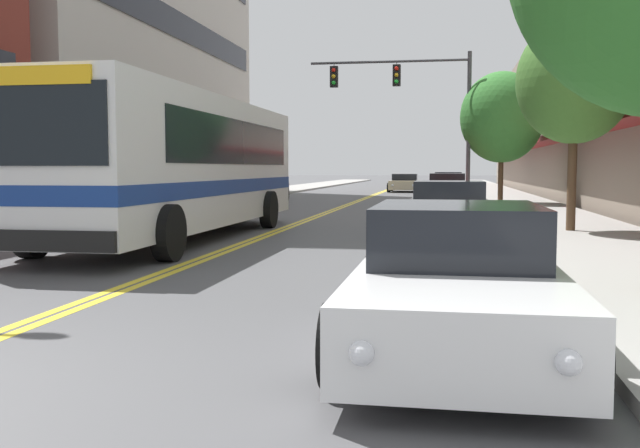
% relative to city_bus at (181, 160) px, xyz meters
% --- Properties ---
extents(ground_plane, '(240.00, 240.00, 0.00)m').
position_rel_city_bus_xyz_m(ground_plane, '(1.76, 25.56, -1.80)').
color(ground_plane, '#4C4C4F').
extents(sidewalk_left, '(3.66, 106.00, 0.13)m').
position_rel_city_bus_xyz_m(sidewalk_left, '(-5.57, 25.56, -1.74)').
color(sidewalk_left, '#9E9B96').
rests_on(sidewalk_left, ground_plane).
extents(sidewalk_right, '(3.66, 106.00, 0.13)m').
position_rel_city_bus_xyz_m(sidewalk_right, '(9.09, 25.56, -1.74)').
color(sidewalk_right, '#9E9B96').
rests_on(sidewalk_right, ground_plane).
extents(centre_line, '(0.34, 106.00, 0.01)m').
position_rel_city_bus_xyz_m(centre_line, '(1.76, 25.56, -1.80)').
color(centre_line, yellow).
rests_on(centre_line, ground_plane).
extents(storefront_row_right, '(9.10, 68.00, 9.48)m').
position_rel_city_bus_xyz_m(storefront_row_right, '(15.15, 25.56, 2.94)').
color(storefront_row_right, gray).
rests_on(storefront_row_right, ground_plane).
extents(city_bus, '(2.89, 11.66, 3.19)m').
position_rel_city_bus_xyz_m(city_bus, '(0.00, 0.00, 0.00)').
color(city_bus, silver).
rests_on(city_bus, ground_plane).
extents(car_dark_grey_parked_left_near, '(2.11, 4.68, 1.27)m').
position_rel_city_bus_xyz_m(car_dark_grey_parked_left_near, '(-2.63, 16.98, -1.20)').
color(car_dark_grey_parked_left_near, '#38383D').
rests_on(car_dark_grey_parked_left_near, ground_plane).
extents(car_charcoal_parked_left_mid, '(2.10, 4.65, 1.25)m').
position_rel_city_bus_xyz_m(car_charcoal_parked_left_mid, '(-2.50, 10.48, -1.22)').
color(car_charcoal_parked_left_mid, '#232328').
rests_on(car_charcoal_parked_left_mid, ground_plane).
extents(car_white_parked_right_foreground, '(1.98, 4.67, 1.29)m').
position_rel_city_bus_xyz_m(car_white_parked_right_foreground, '(6.13, -9.13, -1.21)').
color(car_white_parked_right_foreground, white).
rests_on(car_white_parked_right_foreground, ground_plane).
extents(car_red_parked_right_mid, '(2.05, 4.48, 1.39)m').
position_rel_city_bus_xyz_m(car_red_parked_right_mid, '(6.08, 16.91, -1.15)').
color(car_red_parked_right_mid, maroon).
rests_on(car_red_parked_right_mid, ground_plane).
extents(car_navy_parked_right_far, '(2.18, 4.53, 1.37)m').
position_rel_city_bus_xyz_m(car_navy_parked_right_far, '(6.18, 30.66, -1.16)').
color(car_navy_parked_right_far, '#19234C').
rests_on(car_navy_parked_right_far, ground_plane).
extents(car_silver_parked_right_end, '(2.13, 4.54, 1.32)m').
position_rel_city_bus_xyz_m(car_silver_parked_right_end, '(6.10, 1.35, -1.18)').
color(car_silver_parked_right_end, '#B7B7BC').
rests_on(car_silver_parked_right_end, ground_plane).
extents(car_beige_moving_lead, '(2.21, 4.61, 1.23)m').
position_rel_city_bus_xyz_m(car_beige_moving_lead, '(3.26, 33.58, -1.22)').
color(car_beige_moving_lead, '#BCAD89').
rests_on(car_beige_moving_lead, ground_plane).
extents(traffic_signal_mast, '(6.98, 0.38, 6.59)m').
position_rel_city_bus_xyz_m(traffic_signal_mast, '(4.59, 15.77, 2.93)').
color(traffic_signal_mast, '#47474C').
rests_on(traffic_signal_mast, ground_plane).
extents(street_tree_right_mid, '(2.72, 2.72, 5.06)m').
position_rel_city_bus_xyz_m(street_tree_right_mid, '(8.99, 2.20, 1.88)').
color(street_tree_right_mid, brown).
rests_on(street_tree_right_mid, sidewalk_right).
extents(street_tree_right_far, '(3.55, 3.55, 5.64)m').
position_rel_city_bus_xyz_m(street_tree_right_far, '(8.37, 16.13, 2.00)').
color(street_tree_right_far, brown).
rests_on(street_tree_right_far, sidewalk_right).
extents(fire_hydrant, '(0.32, 0.24, 0.79)m').
position_rel_city_bus_xyz_m(fire_hydrant, '(7.71, -0.06, -1.28)').
color(fire_hydrant, '#B7B7BC').
rests_on(fire_hydrant, sidewalk_right).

